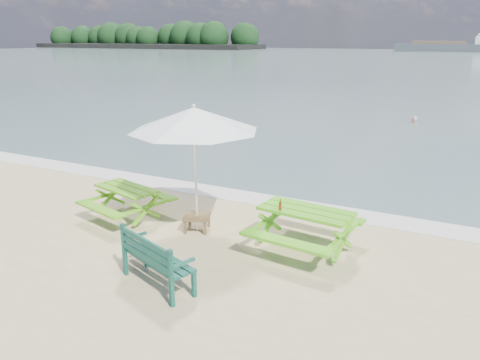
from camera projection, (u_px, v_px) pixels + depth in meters
The scene contains 10 objects.
sea at pixel (454, 61), 80.62m from camera, with size 300.00×300.00×0.00m, color slate.
foam_strip at pixel (254, 198), 12.20m from camera, with size 22.00×0.90×0.01m, color silver.
island_headland at pixel (144, 39), 174.39m from camera, with size 90.00×22.00×7.60m.
picnic_table_left at pixel (128, 203), 10.79m from camera, with size 1.95×2.07×0.75m.
picnic_table_right at pixel (305, 231), 9.14m from camera, with size 1.98×2.16×0.85m.
park_bench at pixel (158, 270), 7.87m from camera, with size 1.59×0.98×0.93m.
side_table at pixel (197, 222), 10.16m from camera, with size 0.69×0.69×0.35m.
patio_umbrella at pixel (194, 119), 9.50m from camera, with size 3.47×3.47×2.68m.
beer_bottle at pixel (280, 206), 8.97m from camera, with size 0.06×0.06×0.23m.
swimmer at pixel (413, 132), 22.93m from camera, with size 0.68×0.58×1.60m.
Camera 1 is at (4.92, -5.82, 4.04)m, focal length 35.00 mm.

